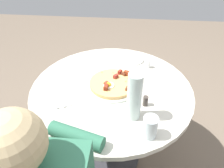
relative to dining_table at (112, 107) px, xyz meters
The scene contains 12 objects.
ground_plane 0.54m from the dining_table, ahead, with size 6.00×6.00×0.00m, color #6B5B4C.
dining_table is the anchor object (origin of this frame).
pizza_plate 0.17m from the dining_table, 42.57° to the left, with size 0.31×0.31×0.01m, color silver.
breakfast_pizza 0.19m from the dining_table, 37.86° to the left, with size 0.27×0.27×0.05m.
bread_plate 0.38m from the dining_table, 70.32° to the left, with size 0.17×0.17×0.01m, color white.
napkin 0.35m from the dining_table, 156.35° to the right, with size 0.17×0.14×0.00m, color white.
fork 0.34m from the dining_table, 156.28° to the right, with size 0.18×0.01×0.01m, color silver.
knife 0.37m from the dining_table, 156.41° to the right, with size 0.18×0.01×0.01m, color silver.
water_glass 0.46m from the dining_table, 58.90° to the right, with size 0.07×0.07×0.11m, color silver.
water_bottle 0.40m from the dining_table, 60.09° to the right, with size 0.07×0.07×0.26m, color silver.
salt_shaker 0.38m from the dining_table, 45.73° to the left, with size 0.03×0.03×0.05m, color white.
pepper_shaker 0.31m from the dining_table, 35.46° to the right, with size 0.03×0.03×0.06m, color #3F3833.
Camera 1 is at (0.10, -0.99, 1.50)m, focal length 34.15 mm.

